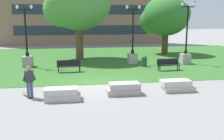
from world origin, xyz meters
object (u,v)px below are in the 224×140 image
(trash_bin, at_px, (144,61))
(concrete_block_center, at_px, (62,94))
(concrete_block_left, at_px, (124,89))
(lamp_post_right, at_px, (186,52))
(person_skateboarder, at_px, (29,80))
(park_bench_near_right, at_px, (168,64))
(concrete_block_right, at_px, (177,86))
(park_bench_near_left, at_px, (69,65))
(skateboard, at_px, (28,95))
(lamp_post_center, at_px, (133,52))
(lamp_post_left, at_px, (27,55))

(trash_bin, bearing_deg, concrete_block_center, -128.85)
(concrete_block_left, bearing_deg, lamp_post_right, 48.78)
(person_skateboarder, height_order, park_bench_near_right, person_skateboarder)
(concrete_block_right, bearing_deg, park_bench_near_left, 134.76)
(park_bench_near_left, distance_m, trash_bin, 6.44)
(concrete_block_left, relative_size, person_skateboarder, 1.05)
(concrete_block_left, relative_size, concrete_block_right, 0.95)
(skateboard, height_order, lamp_post_center, lamp_post_center)
(skateboard, bearing_deg, concrete_block_right, -1.23)
(lamp_post_left, distance_m, trash_bin, 9.85)
(concrete_block_right, bearing_deg, skateboard, 178.77)
(concrete_block_left, xyz_separation_m, park_bench_near_left, (-2.99, 6.36, 0.23))
(concrete_block_left, relative_size, trash_bin, 1.87)
(trash_bin, bearing_deg, park_bench_near_right, -52.27)
(skateboard, relative_size, lamp_post_left, 0.18)
(concrete_block_right, height_order, lamp_post_right, lamp_post_right)
(concrete_block_right, xyz_separation_m, park_bench_near_left, (-6.13, 6.18, 0.23))
(concrete_block_left, distance_m, park_bench_near_right, 7.51)
(concrete_block_left, relative_size, park_bench_near_right, 0.99)
(concrete_block_right, xyz_separation_m, park_bench_near_right, (1.62, 5.63, 0.23))
(concrete_block_right, bearing_deg, concrete_block_left, -176.67)
(concrete_block_center, xyz_separation_m, skateboard, (-1.83, 0.90, -0.22))
(trash_bin, bearing_deg, person_skateboarder, -137.45)
(park_bench_near_right, bearing_deg, trash_bin, 127.73)
(lamp_post_left, xyz_separation_m, lamp_post_center, (9.10, 0.29, 0.01))
(lamp_post_right, distance_m, lamp_post_center, 4.75)
(concrete_block_right, relative_size, park_bench_near_right, 1.04)
(lamp_post_right, xyz_separation_m, lamp_post_center, (-4.66, 0.90, -0.04))
(lamp_post_right, height_order, lamp_post_center, lamp_post_right)
(lamp_post_right, bearing_deg, park_bench_near_right, -135.16)
(lamp_post_right, bearing_deg, person_skateboarder, -146.01)
(park_bench_near_left, height_order, lamp_post_center, lamp_post_center)
(concrete_block_right, distance_m, lamp_post_right, 9.24)
(concrete_block_left, relative_size, park_bench_near_left, 0.98)
(concrete_block_center, xyz_separation_m, lamp_post_center, (5.98, 9.81, 0.77))
(concrete_block_center, bearing_deg, lamp_post_right, 39.94)
(park_bench_near_right, xyz_separation_m, trash_bin, (-1.44, 1.87, -0.04))
(skateboard, distance_m, park_bench_near_right, 11.31)
(lamp_post_left, height_order, lamp_post_center, lamp_post_center)
(lamp_post_left, bearing_deg, lamp_post_center, 1.80)
(concrete_block_right, distance_m, park_bench_near_right, 5.86)
(concrete_block_left, distance_m, lamp_post_right, 11.16)
(park_bench_near_right, xyz_separation_m, lamp_post_center, (-2.08, 3.46, 0.54))
(skateboard, bearing_deg, concrete_block_left, -4.01)
(concrete_block_center, relative_size, concrete_block_left, 1.00)
(skateboard, distance_m, lamp_post_left, 8.78)
(lamp_post_center, bearing_deg, lamp_post_left, -178.20)
(lamp_post_center, bearing_deg, park_bench_near_right, -58.96)
(trash_bin, bearing_deg, concrete_block_left, -113.33)
(concrete_block_center, distance_m, trash_bin, 10.55)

